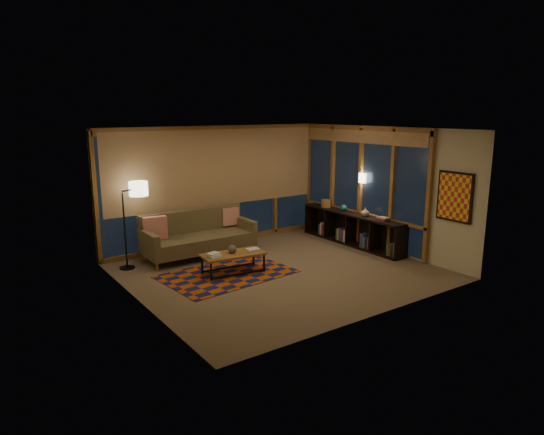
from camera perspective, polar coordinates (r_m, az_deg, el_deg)
floor at (r=9.40m, az=0.88°, el=-6.33°), size 5.50×5.00×0.01m
ceiling at (r=8.90m, az=0.94°, el=10.35°), size 5.50×5.00×0.01m
walls at (r=9.06m, az=0.91°, el=1.78°), size 5.51×5.01×2.70m
window_wall_back at (r=11.09m, az=-6.50°, el=3.70°), size 5.30×0.16×2.60m
window_wall_right at (r=11.23m, az=10.24°, el=3.69°), size 0.16×3.70×2.60m
wall_art at (r=9.70m, az=20.69°, el=2.29°), size 0.06×0.74×0.94m
wall_sconce at (r=11.06m, az=10.61°, el=4.59°), size 0.12×0.18×0.22m
sofa at (r=10.29m, az=-8.57°, el=-2.05°), size 2.32×0.95×0.95m
pillow_left at (r=10.04m, az=-13.58°, el=-1.25°), size 0.48×0.20×0.47m
pillow_right at (r=10.87m, az=-4.95°, el=-0.11°), size 0.40×0.17×0.39m
area_rug at (r=9.26m, az=-5.29°, el=-6.64°), size 2.50×1.79×0.01m
coffee_table at (r=9.26m, az=-4.58°, el=-5.39°), size 1.23×0.67×0.39m
book_stack_a at (r=9.01m, az=-6.89°, el=-4.42°), size 0.25×0.22×0.06m
book_stack_b at (r=9.33m, az=-2.30°, el=-3.79°), size 0.25×0.21×0.05m
ceramic_pot at (r=9.20m, az=-4.70°, el=-3.70°), size 0.18×0.18×0.16m
floor_lamp at (r=9.76m, az=-16.96°, el=-1.04°), size 0.65×0.53×1.68m
bookshelf at (r=11.29m, az=9.36°, el=-1.31°), size 0.40×2.94×0.74m
basket at (r=11.81m, az=6.37°, el=1.67°), size 0.27×0.27×0.18m
teal_bowl at (r=11.40m, az=8.42°, el=1.13°), size 0.16×0.16×0.15m
vase at (r=10.92m, az=10.92°, el=0.64°), size 0.23×0.23×0.19m
shelf_book_stack at (r=10.58m, az=12.92°, el=-0.15°), size 0.24×0.30×0.08m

